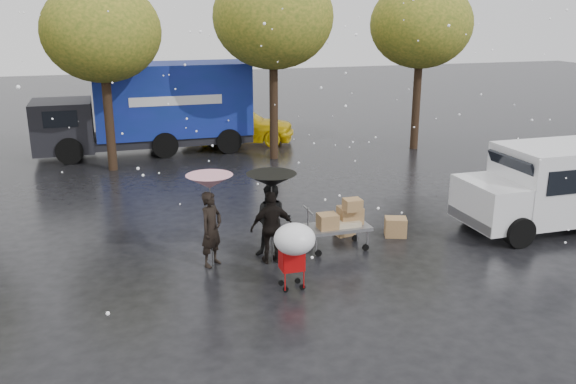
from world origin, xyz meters
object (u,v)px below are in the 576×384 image
object	(u,v)px
white_van	(559,185)
yellow_taxi	(238,124)
shopping_cart	(294,242)
person_black	(272,227)
vendor_cart	(341,220)
blue_truck	(152,108)
person_pink	(211,229)

from	to	relation	value
white_van	yellow_taxi	bearing A→B (deg)	114.22
shopping_cart	yellow_taxi	size ratio (longest dim) A/B	0.31
person_black	yellow_taxi	world-z (taller)	person_black
vendor_cart	blue_truck	xyz separation A→B (m)	(-3.37, 11.83, 1.03)
vendor_cart	blue_truck	bearing A→B (deg)	105.90
person_pink	vendor_cart	distance (m)	3.13
shopping_cart	person_pink	bearing A→B (deg)	126.98
vendor_cart	person_pink	bearing A→B (deg)	-178.60
person_black	shopping_cart	xyz separation A→B (m)	(0.03, -1.57, 0.22)
blue_truck	person_black	bearing A→B (deg)	-82.64
person_pink	shopping_cart	bearing A→B (deg)	-95.11
vendor_cart	white_van	size ratio (longest dim) A/B	0.31
person_pink	white_van	bearing A→B (deg)	-43.00
person_black	white_van	world-z (taller)	white_van
person_black	shopping_cart	world-z (taller)	person_black
blue_truck	vendor_cart	bearing A→B (deg)	-74.10
person_pink	yellow_taxi	world-z (taller)	person_pink
person_black	person_pink	bearing A→B (deg)	-10.74
yellow_taxi	white_van	bearing A→B (deg)	-136.07
shopping_cart	yellow_taxi	xyz separation A→B (m)	(2.00, 14.41, -0.25)
person_pink	shopping_cart	xyz separation A→B (m)	(1.36, -1.80, 0.21)
blue_truck	yellow_taxi	size ratio (longest dim) A/B	1.74
person_pink	white_van	distance (m)	9.10
vendor_cart	white_van	world-z (taller)	white_van
yellow_taxi	shopping_cart	bearing A→B (deg)	-168.21
vendor_cart	shopping_cart	world-z (taller)	shopping_cart
person_pink	yellow_taxi	xyz separation A→B (m)	(3.36, 12.60, -0.04)
white_van	yellow_taxi	size ratio (longest dim) A/B	1.03
person_pink	blue_truck	world-z (taller)	blue_truck
blue_truck	yellow_taxi	bearing A→B (deg)	10.94
person_black	white_van	bearing A→B (deg)	-179.94
white_van	vendor_cart	bearing A→B (deg)	177.89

